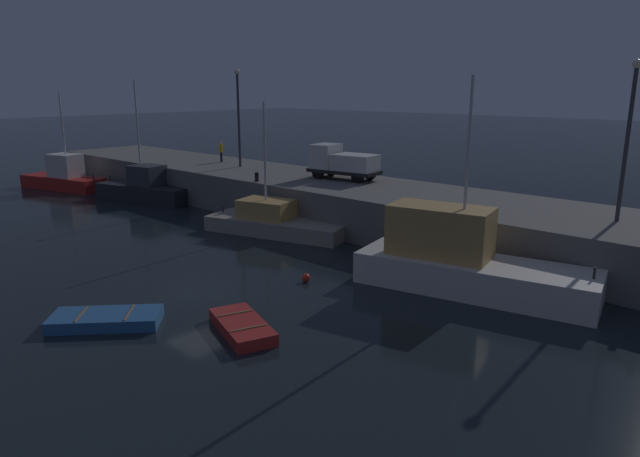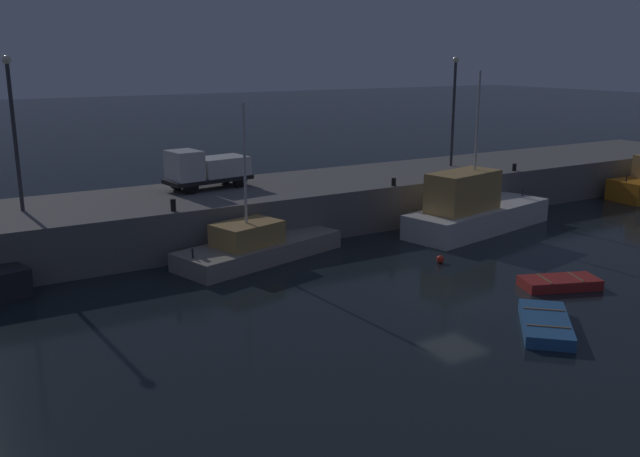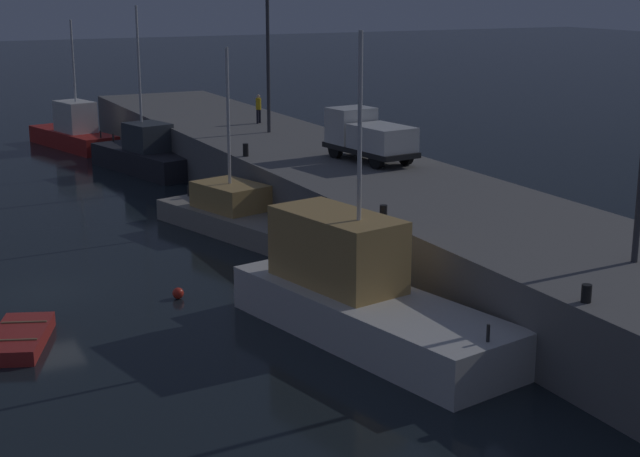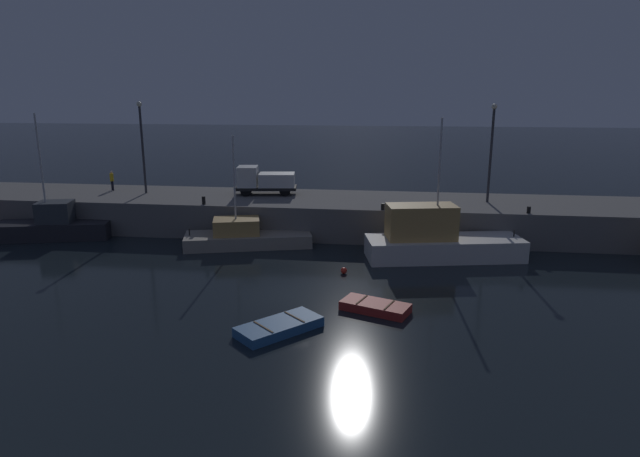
% 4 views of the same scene
% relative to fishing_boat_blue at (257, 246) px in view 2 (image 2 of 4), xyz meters
% --- Properties ---
extents(ground_plane, '(320.00, 320.00, 0.00)m').
position_rel_fishing_boat_blue_xyz_m(ground_plane, '(5.14, -9.72, -0.75)').
color(ground_plane, black).
extents(pier_quay, '(75.22, 8.34, 2.71)m').
position_rel_fishing_boat_blue_xyz_m(pier_quay, '(5.14, 5.52, 0.61)').
color(pier_quay, slate).
rests_on(pier_quay, ground).
extents(fishing_boat_blue, '(9.83, 5.52, 8.24)m').
position_rel_fishing_boat_blue_xyz_m(fishing_boat_blue, '(0.00, 0.00, 0.00)').
color(fishing_boat_blue, gray).
rests_on(fishing_boat_blue, ground).
extents(fishing_boat_orange, '(11.13, 5.43, 9.63)m').
position_rel_fishing_boat_blue_xyz_m(fishing_boat_orange, '(13.97, -1.35, 0.60)').
color(fishing_boat_orange, silver).
rests_on(fishing_boat_orange, ground).
extents(dinghy_orange_near, '(4.17, 4.28, 0.52)m').
position_rel_fishing_boat_blue_xyz_m(dinghy_orange_near, '(5.57, -14.45, -0.51)').
color(dinghy_orange_near, '#2D6099').
rests_on(dinghy_orange_near, ground).
extents(rowboat_white_mid, '(3.88, 2.73, 0.51)m').
position_rel_fishing_boat_blue_xyz_m(rowboat_white_mid, '(10.09, -11.30, -0.51)').
color(rowboat_white_mid, '#B22823').
rests_on(rowboat_white_mid, ground).
extents(mooring_buoy_near, '(0.41, 0.41, 0.41)m').
position_rel_fishing_boat_blue_xyz_m(mooring_buoy_near, '(7.90, -5.46, -0.54)').
color(mooring_buoy_near, red).
rests_on(mooring_buoy_near, ground).
extents(lamp_post_west, '(0.44, 0.44, 7.78)m').
position_rel_fishing_boat_blue_xyz_m(lamp_post_west, '(-10.42, 5.95, 6.52)').
color(lamp_post_west, '#38383D').
rests_on(lamp_post_west, pier_quay).
extents(lamp_post_east, '(0.44, 0.44, 7.68)m').
position_rel_fishing_boat_blue_xyz_m(lamp_post_east, '(18.38, 5.80, 6.46)').
color(lamp_post_east, '#38383D').
rests_on(lamp_post_east, pier_quay).
extents(utility_truck, '(5.39, 2.72, 2.41)m').
position_rel_fishing_boat_blue_xyz_m(utility_truck, '(-0.05, 6.67, 3.17)').
color(utility_truck, black).
rests_on(utility_truck, pier_quay).
extents(bollard_west, '(0.28, 0.28, 0.49)m').
position_rel_fishing_boat_blue_xyz_m(bollard_west, '(20.67, 1.88, 2.20)').
color(bollard_west, black).
rests_on(bollard_west, pier_quay).
extents(bollard_central, '(0.28, 0.28, 0.48)m').
position_rel_fishing_boat_blue_xyz_m(bollard_central, '(10.15, 1.67, 2.20)').
color(bollard_central, black).
rests_on(bollard_central, pier_quay).
extents(bollard_east, '(0.28, 0.28, 0.63)m').
position_rel_fishing_boat_blue_xyz_m(bollard_east, '(-3.78, 1.87, 2.27)').
color(bollard_east, black).
rests_on(bollard_east, pier_quay).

